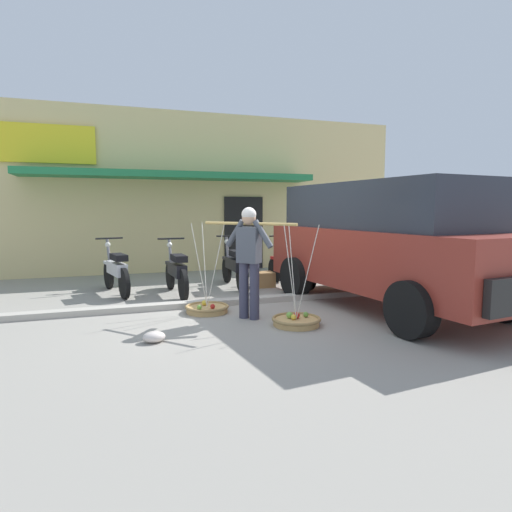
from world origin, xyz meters
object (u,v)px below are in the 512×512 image
object	(u,v)px
motorcycle_nearest_shop	(116,271)
plastic_litter_bag	(154,337)
wooden_crate	(263,280)
fruit_vendor	(249,255)
fruit_basket_left_side	(207,308)
motorcycle_end_of_row	(292,266)
fruit_basket_right_side	(296,320)
motorcycle_second_in_row	(176,272)
motorcycle_third_in_row	(234,266)
parked_truck	(388,241)

from	to	relation	value
motorcycle_nearest_shop	plastic_litter_bag	distance (m)	3.47
motorcycle_nearest_shop	wooden_crate	distance (m)	3.02
fruit_vendor	fruit_basket_left_side	size ratio (longest dim) A/B	1.17
motorcycle_nearest_shop	motorcycle_end_of_row	size ratio (longest dim) A/B	0.99
fruit_basket_right_side	fruit_basket_left_side	bearing A→B (deg)	131.76
fruit_basket_left_side	motorcycle_nearest_shop	distance (m)	2.53
motorcycle_nearest_shop	motorcycle_second_in_row	world-z (taller)	same
motorcycle_second_in_row	motorcycle_third_in_row	bearing A→B (deg)	18.78
motorcycle_second_in_row	parked_truck	size ratio (longest dim) A/B	0.37
fruit_vendor	parked_truck	size ratio (longest dim) A/B	0.34
parked_truck	motorcycle_nearest_shop	bearing A→B (deg)	147.77
plastic_litter_bag	motorcycle_end_of_row	bearing A→B (deg)	43.75
motorcycle_third_in_row	wooden_crate	distance (m)	0.69
fruit_basket_left_side	motorcycle_end_of_row	bearing A→B (deg)	37.80
motorcycle_second_in_row	wooden_crate	world-z (taller)	motorcycle_second_in_row
wooden_crate	motorcycle_third_in_row	bearing A→B (deg)	164.74
fruit_basket_right_side	plastic_litter_bag	xyz separation A→B (m)	(-2.02, -0.16, -0.00)
fruit_basket_left_side	motorcycle_end_of_row	distance (m)	2.86
fruit_vendor	motorcycle_end_of_row	size ratio (longest dim) A/B	0.94
fruit_basket_left_side	motorcycle_nearest_shop	size ratio (longest dim) A/B	0.81
motorcycle_second_in_row	plastic_litter_bag	distance (m)	3.04
motorcycle_second_in_row	motorcycle_end_of_row	xyz separation A→B (m)	(2.49, 0.14, 0.00)
fruit_basket_left_side	motorcycle_second_in_row	size ratio (longest dim) A/B	0.80
fruit_vendor	wooden_crate	world-z (taller)	fruit_vendor
wooden_crate	motorcycle_end_of_row	bearing A→B (deg)	-12.39
fruit_basket_left_side	motorcycle_nearest_shop	world-z (taller)	fruit_basket_left_side
fruit_basket_left_side	motorcycle_third_in_row	world-z (taller)	fruit_basket_left_side
plastic_litter_bag	fruit_vendor	bearing A→B (deg)	26.47
motorcycle_second_in_row	fruit_vendor	bearing A→B (deg)	-70.41
fruit_basket_right_side	parked_truck	bearing A→B (deg)	16.04
fruit_vendor	motorcycle_third_in_row	size ratio (longest dim) A/B	0.93
fruit_basket_right_side	wooden_crate	distance (m)	3.10
wooden_crate	motorcycle_second_in_row	bearing A→B (deg)	-171.79
fruit_basket_right_side	motorcycle_third_in_row	world-z (taller)	fruit_basket_right_side
fruit_basket_right_side	wooden_crate	world-z (taller)	fruit_basket_right_side
motorcycle_end_of_row	motorcycle_nearest_shop	bearing A→B (deg)	174.27
fruit_basket_right_side	parked_truck	xyz separation A→B (m)	(1.91, 0.55, 1.06)
plastic_litter_bag	fruit_basket_right_side	bearing A→B (deg)	4.40
motorcycle_nearest_shop	wooden_crate	size ratio (longest dim) A/B	4.07
fruit_basket_left_side	motorcycle_end_of_row	world-z (taller)	fruit_basket_left_side
parked_truck	plastic_litter_bag	size ratio (longest dim) A/B	17.79
fruit_basket_right_side	plastic_litter_bag	distance (m)	2.02
fruit_vendor	wooden_crate	bearing A→B (deg)	65.63
fruit_vendor	wooden_crate	size ratio (longest dim) A/B	3.85
wooden_crate	fruit_vendor	bearing A→B (deg)	-114.37
motorcycle_third_in_row	plastic_litter_bag	world-z (taller)	motorcycle_third_in_row
motorcycle_second_in_row	motorcycle_end_of_row	bearing A→B (deg)	3.24
motorcycle_nearest_shop	motorcycle_end_of_row	bearing A→B (deg)	-5.73
plastic_litter_bag	motorcycle_third_in_row	bearing A→B (deg)	59.24
motorcycle_end_of_row	fruit_vendor	bearing A→B (deg)	-126.37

